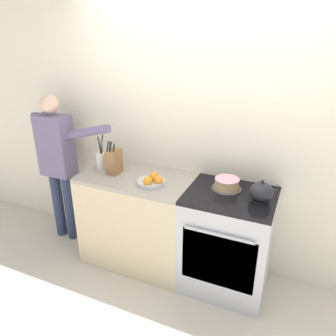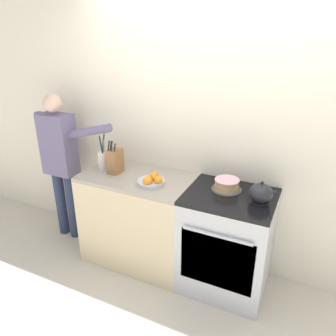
{
  "view_description": "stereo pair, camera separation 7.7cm",
  "coord_description": "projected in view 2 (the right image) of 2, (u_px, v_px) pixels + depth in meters",
  "views": [
    {
      "loc": [
        0.74,
        -2.07,
        2.16
      ],
      "look_at": [
        -0.29,
        0.27,
        1.07
      ],
      "focal_mm": 35.0,
      "sensor_mm": 36.0,
      "label": 1
    },
    {
      "loc": [
        0.81,
        -2.04,
        2.16
      ],
      "look_at": [
        -0.29,
        0.27,
        1.07
      ],
      "focal_mm": 35.0,
      "sensor_mm": 36.0,
      "label": 2
    }
  ],
  "objects": [
    {
      "name": "counter_cabinet",
      "position": [
        139.0,
        219.0,
        3.18
      ],
      "size": [
        1.03,
        0.61,
        0.92
      ],
      "color": "beige",
      "rests_on": "ground_plane"
    },
    {
      "name": "layer_cake",
      "position": [
        227.0,
        185.0,
        2.72
      ],
      "size": [
        0.25,
        0.25,
        0.1
      ],
      "color": "#4C4C51",
      "rests_on": "stove_range"
    },
    {
      "name": "fruit_bowl",
      "position": [
        152.0,
        180.0,
        2.82
      ],
      "size": [
        0.24,
        0.24,
        0.1
      ],
      "color": "#B7BABF",
      "rests_on": "counter_cabinet"
    },
    {
      "name": "person_baker",
      "position": [
        61.0,
        156.0,
        3.38
      ],
      "size": [
        0.91,
        0.2,
        1.59
      ],
      "rotation": [
        0.0,
        0.0,
        -0.05
      ],
      "color": "#283351",
      "rests_on": "ground_plane"
    },
    {
      "name": "wall_back",
      "position": [
        215.0,
        135.0,
        2.87
      ],
      "size": [
        8.0,
        0.04,
        2.6
      ],
      "color": "silver",
      "rests_on": "ground_plane"
    },
    {
      "name": "ground_plane",
      "position": [
        185.0,
        297.0,
        2.86
      ],
      "size": [
        16.0,
        16.0,
        0.0
      ],
      "primitive_type": "plane",
      "color": "beige"
    },
    {
      "name": "knife_block",
      "position": [
        115.0,
        161.0,
        3.03
      ],
      "size": [
        0.1,
        0.14,
        0.32
      ],
      "color": "olive",
      "rests_on": "counter_cabinet"
    },
    {
      "name": "tea_kettle",
      "position": [
        261.0,
        193.0,
        2.52
      ],
      "size": [
        0.22,
        0.18,
        0.18
      ],
      "color": "#232328",
      "rests_on": "stove_range"
    },
    {
      "name": "stove_range",
      "position": [
        226.0,
        242.0,
        2.83
      ],
      "size": [
        0.73,
        0.64,
        0.92
      ],
      "color": "#B7BABF",
      "rests_on": "ground_plane"
    },
    {
      "name": "utensil_crock",
      "position": [
        103.0,
        159.0,
        3.14
      ],
      "size": [
        0.1,
        0.1,
        0.34
      ],
      "color": "silver",
      "rests_on": "counter_cabinet"
    }
  ]
}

